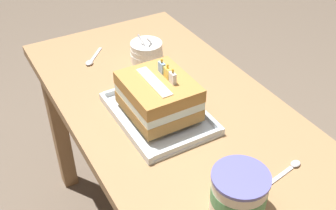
% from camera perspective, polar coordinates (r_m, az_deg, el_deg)
% --- Properties ---
extents(dining_table, '(1.23, 0.60, 0.70)m').
position_cam_1_polar(dining_table, '(1.30, 1.23, -4.58)').
color(dining_table, '#9E754C').
rests_on(dining_table, ground_plane).
extents(foil_tray, '(0.32, 0.23, 0.02)m').
position_cam_1_polar(foil_tray, '(1.20, -1.33, -1.29)').
color(foil_tray, silver).
rests_on(foil_tray, dining_table).
extents(birthday_cake, '(0.21, 0.18, 0.15)m').
position_cam_1_polar(birthday_cake, '(1.16, -1.37, 1.35)').
color(birthday_cake, '#B7813F').
rests_on(birthday_cake, foil_tray).
extents(bowl_stack, '(0.11, 0.11, 0.10)m').
position_cam_1_polar(bowl_stack, '(1.45, -2.97, 7.32)').
color(bowl_stack, white).
rests_on(bowl_stack, dining_table).
extents(ice_cream_tub, '(0.13, 0.13, 0.11)m').
position_cam_1_polar(ice_cream_tub, '(0.93, 9.69, -11.83)').
color(ice_cream_tub, silver).
rests_on(ice_cream_tub, dining_table).
extents(serving_spoon_near_tray, '(0.04, 0.14, 0.01)m').
position_cam_1_polar(serving_spoon_near_tray, '(1.09, 16.33, -8.37)').
color(serving_spoon_near_tray, silver).
rests_on(serving_spoon_near_tray, dining_table).
extents(serving_spoon_by_bowls, '(0.11, 0.10, 0.01)m').
position_cam_1_polar(serving_spoon_by_bowls, '(1.47, -10.54, 5.99)').
color(serving_spoon_by_bowls, silver).
rests_on(serving_spoon_by_bowls, dining_table).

